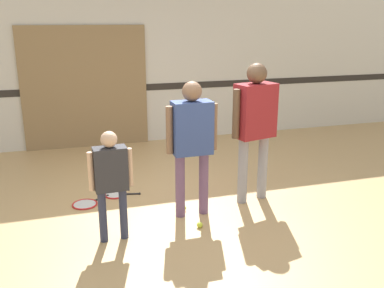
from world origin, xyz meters
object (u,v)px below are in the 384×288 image
(person_instructor, at_px, (192,135))
(tennis_ball_by_spare_racket, at_px, (115,188))
(person_student_right, at_px, (255,118))
(tennis_ball_near_instructor, at_px, (200,225))
(racket_second_spare, at_px, (86,204))
(racket_spare_on_floor, at_px, (117,194))
(tennis_ball_stray_left, at_px, (183,208))
(person_student_left, at_px, (111,174))

(person_instructor, relative_size, tennis_ball_by_spare_racket, 24.06)
(person_instructor, height_order, tennis_ball_by_spare_racket, person_instructor)
(person_student_right, relative_size, tennis_ball_by_spare_racket, 26.38)
(person_instructor, bearing_deg, tennis_ball_near_instructor, -93.79)
(person_instructor, distance_m, tennis_ball_near_instructor, 1.01)
(person_student_right, xyz_separation_m, racket_second_spare, (-2.06, 0.45, -1.07))
(racket_spare_on_floor, relative_size, tennis_ball_stray_left, 7.54)
(person_student_right, xyz_separation_m, racket_spare_on_floor, (-1.65, 0.64, -1.07))
(tennis_ball_by_spare_racket, bearing_deg, person_instructor, -52.12)
(racket_second_spare, xyz_separation_m, tennis_ball_stray_left, (1.12, -0.52, 0.02))
(person_student_right, distance_m, racket_spare_on_floor, 2.07)
(person_instructor, height_order, tennis_ball_near_instructor, person_instructor)
(person_student_left, height_order, tennis_ball_stray_left, person_student_left)
(racket_spare_on_floor, relative_size, tennis_ball_by_spare_racket, 7.54)
(tennis_ball_by_spare_racket, bearing_deg, racket_second_spare, -137.19)
(racket_second_spare, bearing_deg, person_instructor, -59.72)
(person_instructor, height_order, racket_spare_on_floor, person_instructor)
(person_instructor, bearing_deg, tennis_ball_stray_left, 120.41)
(person_student_left, xyz_separation_m, person_student_right, (1.82, 0.54, 0.35))
(person_student_left, relative_size, tennis_ball_by_spare_racket, 17.92)
(person_instructor, bearing_deg, tennis_ball_by_spare_racket, 126.96)
(tennis_ball_by_spare_racket, bearing_deg, tennis_ball_stray_left, -51.32)
(person_student_left, xyz_separation_m, racket_second_spare, (-0.24, 0.99, -0.72))
(racket_second_spare, relative_size, tennis_ball_by_spare_racket, 8.15)
(tennis_ball_stray_left, bearing_deg, person_student_right, 4.56)
(person_instructor, relative_size, person_student_left, 1.34)
(racket_spare_on_floor, bearing_deg, tennis_ball_near_instructor, -44.75)
(racket_second_spare, distance_m, tennis_ball_by_spare_racket, 0.55)
(person_student_left, height_order, person_student_right, person_student_right)
(person_instructor, bearing_deg, person_student_left, -161.34)
(person_student_right, xyz_separation_m, tennis_ball_stray_left, (-0.94, -0.07, -1.04))
(tennis_ball_near_instructor, bearing_deg, tennis_ball_by_spare_racket, 119.43)
(person_instructor, xyz_separation_m, racket_second_spare, (-1.20, 0.65, -0.97))
(person_student_right, bearing_deg, tennis_ball_stray_left, -9.00)
(racket_spare_on_floor, bearing_deg, person_student_left, -86.02)
(racket_spare_on_floor, relative_size, tennis_ball_near_instructor, 7.54)
(tennis_ball_near_instructor, relative_size, tennis_ball_by_spare_racket, 1.00)
(tennis_ball_near_instructor, height_order, tennis_ball_by_spare_racket, same)
(person_student_left, xyz_separation_m, tennis_ball_near_instructor, (0.94, -0.01, -0.70))
(tennis_ball_near_instructor, bearing_deg, racket_second_spare, 139.73)
(person_student_left, bearing_deg, racket_second_spare, 101.04)
(tennis_ball_near_instructor, bearing_deg, person_student_right, 31.96)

